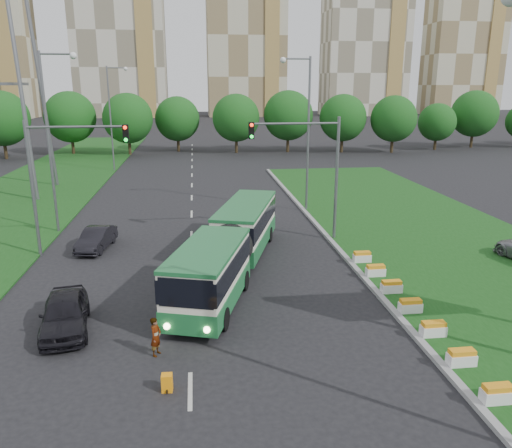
{
  "coord_description": "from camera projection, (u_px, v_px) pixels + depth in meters",
  "views": [
    {
      "loc": [
        -2.58,
        -20.75,
        9.87
      ],
      "look_at": [
        0.59,
        5.16,
        2.6
      ],
      "focal_mm": 35.0,
      "sensor_mm": 36.0,
      "label": 1
    }
  ],
  "objects": [
    {
      "name": "ground",
      "position": [
        257.0,
        309.0,
        22.79
      ],
      "size": [
        360.0,
        360.0,
        0.0
      ],
      "primitive_type": "plane",
      "color": "black",
      "rests_on": "ground"
    },
    {
      "name": "grass_median",
      "position": [
        443.0,
        244.0,
        31.94
      ],
      "size": [
        14.0,
        60.0,
        0.15
      ],
      "primitive_type": "cube",
      "color": "#134313",
      "rests_on": "ground"
    },
    {
      "name": "median_kerb",
      "position": [
        337.0,
        248.0,
        31.12
      ],
      "size": [
        0.3,
        60.0,
        0.18
      ],
      "primitive_type": "cube",
      "color": "gray",
      "rests_on": "ground"
    },
    {
      "name": "left_verge",
      "position": [
        23.0,
        199.0,
        44.57
      ],
      "size": [
        12.0,
        110.0,
        0.1
      ],
      "primitive_type": "cube",
      "color": "#134313",
      "rests_on": "ground"
    },
    {
      "name": "lane_markings",
      "position": [
        192.0,
        208.0,
        41.56
      ],
      "size": [
        0.2,
        100.0,
        0.01
      ],
      "primitive_type": null,
      "color": "#B8B9B1",
      "rests_on": "ground"
    },
    {
      "name": "flower_planters",
      "position": [
        410.0,
        305.0,
        22.11
      ],
      "size": [
        1.1,
        13.7,
        0.6
      ],
      "primitive_type": null,
      "color": "white",
      "rests_on": "grass_median"
    },
    {
      "name": "traffic_mast_median",
      "position": [
        312.0,
        160.0,
        31.47
      ],
      "size": [
        5.76,
        0.32,
        8.0
      ],
      "color": "slate",
      "rests_on": "ground"
    },
    {
      "name": "traffic_mast_left",
      "position": [
        59.0,
        167.0,
        28.74
      ],
      "size": [
        5.76,
        0.32,
        8.0
      ],
      "color": "slate",
      "rests_on": "ground"
    },
    {
      "name": "street_lamps",
      "position": [
        188.0,
        151.0,
        30.39
      ],
      "size": [
        36.0,
        60.0,
        12.0
      ],
      "primitive_type": null,
      "color": "slate",
      "rests_on": "ground"
    },
    {
      "name": "tree_line",
      "position": [
        278.0,
        122.0,
        75.34
      ],
      "size": [
        120.0,
        8.0,
        9.0
      ],
      "primitive_type": null,
      "color": "#144B15",
      "rests_on": "ground"
    },
    {
      "name": "apartment_tower_cwest",
      "position": [
        119.0,
        32.0,
        156.31
      ],
      "size": [
        28.0,
        15.0,
        52.0
      ],
      "primitive_type": "cube",
      "color": "beige",
      "rests_on": "ground"
    },
    {
      "name": "apartment_tower_ceast",
      "position": [
        246.0,
        37.0,
        161.27
      ],
      "size": [
        25.0,
        15.0,
        50.0
      ],
      "primitive_type": "cube",
      "color": "#BFBA99",
      "rests_on": "ground"
    },
    {
      "name": "apartment_tower_east",
      "position": [
        365.0,
        43.0,
        166.36
      ],
      "size": [
        27.0,
        15.0,
        47.0
      ],
      "primitive_type": "cube",
      "color": "beige",
      "rests_on": "ground"
    },
    {
      "name": "midrise_east",
      "position": [
        463.0,
        55.0,
        171.4
      ],
      "size": [
        24.0,
        14.0,
        40.0
      ],
      "primitive_type": "cube",
      "color": "#BFBA99",
      "rests_on": "ground"
    },
    {
      "name": "articulated_bus",
      "position": [
        228.0,
        245.0,
        26.78
      ],
      "size": [
        2.47,
        15.85,
        2.61
      ],
      "rotation": [
        0.0,
        0.0,
        -0.3
      ],
      "color": "silver",
      "rests_on": "ground"
    },
    {
      "name": "car_left_near",
      "position": [
        65.0,
        313.0,
        20.65
      ],
      "size": [
        2.55,
        4.8,
        1.55
      ],
      "primitive_type": "imported",
      "rotation": [
        0.0,
        0.0,
        0.16
      ],
      "color": "black",
      "rests_on": "ground"
    },
    {
      "name": "car_left_far",
      "position": [
        96.0,
        239.0,
        30.99
      ],
      "size": [
        2.08,
        4.26,
        1.35
      ],
      "primitive_type": "imported",
      "rotation": [
        0.0,
        0.0,
        -0.17
      ],
      "color": "black",
      "rests_on": "ground"
    },
    {
      "name": "pedestrian",
      "position": [
        156.0,
        337.0,
        18.73
      ],
      "size": [
        0.56,
        0.66,
        1.53
      ],
      "primitive_type": "imported",
      "rotation": [
        0.0,
        0.0,
        1.16
      ],
      "color": "gray",
      "rests_on": "ground"
    },
    {
      "name": "shopping_trolley",
      "position": [
        167.0,
        383.0,
        16.61
      ],
      "size": [
        0.36,
        0.38,
        0.62
      ],
      "rotation": [
        0.0,
        0.0,
        -0.04
      ],
      "color": "orange",
      "rests_on": "ground"
    }
  ]
}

